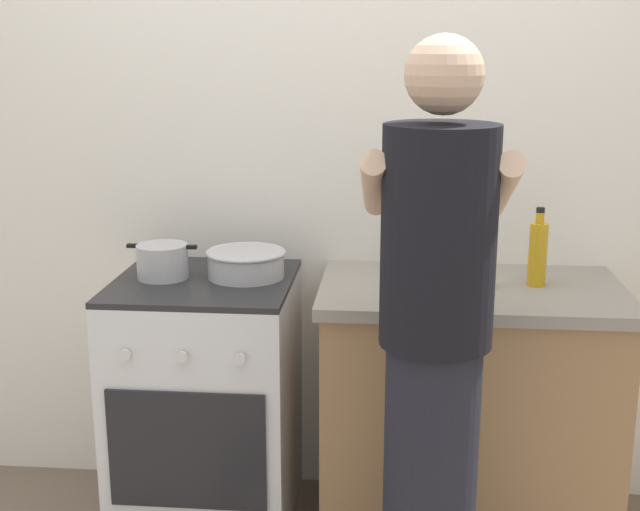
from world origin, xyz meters
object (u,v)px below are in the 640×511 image
at_px(stove_range, 207,403).
at_px(spice_bottle, 489,274).
at_px(person, 434,356).
at_px(pot, 163,261).
at_px(mixing_bowl, 246,262).
at_px(oil_bottle, 538,253).
at_px(utensil_crock, 412,244).

bearing_deg(stove_range, spice_bottle, -0.20).
distance_m(stove_range, person, 1.02).
xyz_separation_m(pot, mixing_bowl, (0.28, 0.04, -0.01)).
distance_m(pot, person, 1.06).
bearing_deg(oil_bottle, stove_range, -178.35).
bearing_deg(mixing_bowl, pot, -172.78).
bearing_deg(spice_bottle, utensil_crock, 146.67).
xyz_separation_m(mixing_bowl, spice_bottle, (0.81, -0.05, -0.01)).
height_order(stove_range, oil_bottle, oil_bottle).
bearing_deg(pot, spice_bottle, -0.69).
xyz_separation_m(utensil_crock, spice_bottle, (0.25, -0.16, -0.06)).
xyz_separation_m(stove_range, utensil_crock, (0.70, 0.16, 0.55)).
height_order(mixing_bowl, person, person).
xyz_separation_m(pot, oil_bottle, (1.25, 0.02, 0.05)).
bearing_deg(utensil_crock, spice_bottle, -33.33).
height_order(stove_range, mixing_bowl, mixing_bowl).
bearing_deg(mixing_bowl, person, -44.00).
bearing_deg(spice_bottle, mixing_bowl, 176.57).
xyz_separation_m(stove_range, spice_bottle, (0.95, -0.00, 0.49)).
bearing_deg(stove_range, person, -36.01).
bearing_deg(stove_range, pot, 175.97).
distance_m(spice_bottle, person, 0.59).
bearing_deg(pot, person, -31.97).
bearing_deg(oil_bottle, mixing_bowl, 179.21).
height_order(pot, oil_bottle, oil_bottle).
bearing_deg(stove_range, oil_bottle, 1.65).
relative_size(pot, utensil_crock, 0.72).
distance_m(utensil_crock, oil_bottle, 0.43).
relative_size(stove_range, pot, 3.75).
bearing_deg(stove_range, mixing_bowl, 17.95).
relative_size(stove_range, mixing_bowl, 3.28).
bearing_deg(oil_bottle, person, -121.40).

